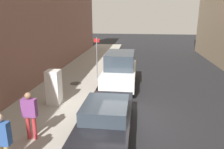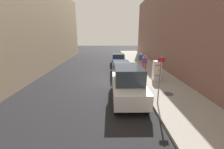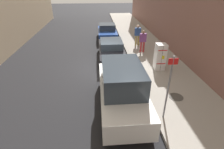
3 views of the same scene
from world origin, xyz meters
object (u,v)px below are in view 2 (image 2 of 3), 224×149
Objects in this scene: discarded_refrigerator at (157,71)px; pedestrian_standing_near at (145,62)px; parked_van_white at (128,83)px; pedestrian_walking_far at (141,59)px; street_sign_post at (160,78)px; parked_sedan_dark at (121,68)px; parked_hatchback_blue at (118,59)px.

discarded_refrigerator is 0.97× the size of pedestrian_standing_near.
pedestrian_walking_far is at bearing -106.54° from parked_van_white.
pedestrian_walking_far is at bearing -95.10° from street_sign_post.
discarded_refrigerator is at bearing 141.98° from parked_sedan_dark.
pedestrian_walking_far reaches higher than discarded_refrigerator.
pedestrian_walking_far is 8.73m from parked_van_white.
discarded_refrigerator is at bearing -105.57° from street_sign_post.
discarded_refrigerator is 4.84m from pedestrian_walking_far.
parked_hatchback_blue is at bearing -90.00° from parked_sedan_dark.
pedestrian_standing_near is (-0.06, 1.71, -0.03)m from pedestrian_walking_far.
discarded_refrigerator is 3.71m from parked_sedan_dark.
parked_van_white reaches higher than pedestrian_standing_near.
parked_sedan_dark is (2.91, -2.28, -0.28)m from discarded_refrigerator.
pedestrian_walking_far is 1.71m from pedestrian_standing_near.
discarded_refrigerator is 8.19m from parked_hatchback_blue.
pedestrian_standing_near is 0.36× the size of parked_van_white.
parked_hatchback_blue is 11.20m from parked_van_white.
pedestrian_standing_near is at bearing -110.89° from parked_van_white.
parked_sedan_dark is at bearing -90.00° from parked_van_white.
pedestrian_walking_far reaches higher than parked_sedan_dark.
pedestrian_standing_near is at bearing 119.29° from parked_hatchback_blue.
discarded_refrigerator is 0.94× the size of pedestrian_walking_far.
street_sign_post reaches higher than parked_hatchback_blue.
pedestrian_standing_near is at bearing -83.22° from discarded_refrigerator.
parked_van_white is (1.65, -0.98, -0.64)m from street_sign_post.
discarded_refrigerator reaches higher than parked_sedan_dark.
pedestrian_walking_far reaches higher than parked_hatchback_blue.
parked_van_white is at bearing 90.00° from parked_sedan_dark.
street_sign_post is 2.02m from parked_van_white.
street_sign_post is at bearing 97.72° from parked_hatchback_blue.
parked_hatchback_blue is 0.84× the size of parked_sedan_dark.
pedestrian_standing_near is at bearing -161.88° from parked_sedan_dark.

